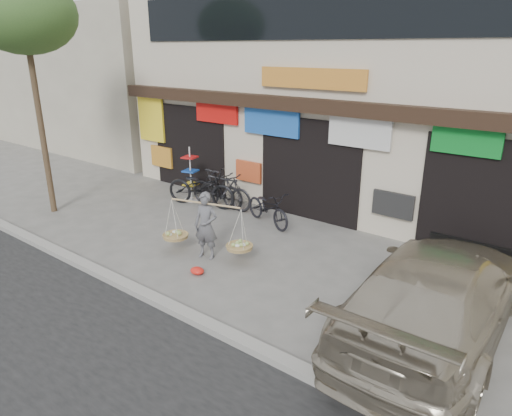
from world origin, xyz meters
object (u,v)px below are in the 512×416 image
Objects in this scene: street_vendor at (206,228)px; bike_3 at (225,191)px; street_tree at (24,15)px; bike_0 at (201,187)px; display_rack at (191,179)px; suv at (437,293)px; bike_1 at (217,189)px; bike_2 at (268,208)px.

street_vendor is 3.26m from bike_3.
street_tree is 6.23m from bike_0.
bike_0 is at bearing 104.08° from bike_3.
bike_3 is at bearing -84.49° from bike_0.
bike_3 is at bearing 40.36° from street_tree.
display_rack reaches higher than street_vendor.
bike_1 is at bearing -20.85° from suv.
street_vendor is 3.44m from bike_1.
suv reaches higher than street_vendor.
suv reaches higher than bike_3.
display_rack is at bearing -18.11° from suv.
street_tree is at bearing 2.36° from suv.
street_vendor is 0.40× the size of suv.
bike_1 is 7.49m from suv.
street_tree reaches higher than bike_3.
bike_1 is at bearing 102.68° from bike_2.
street_tree reaches higher than bike_2.
street_vendor is at bearing -157.96° from bike_2.
suv is at bearing -115.75° from bike_3.
street_vendor is 1.15× the size of bike_3.
suv is (6.75, -2.53, 0.21)m from bike_3.
bike_2 is at bearing 28.34° from street_tree.
display_rack is (-8.04, 2.46, -0.09)m from suv.
display_rack reaches higher than bike_2.
display_rack reaches higher than bike_3.
display_rack is at bearing 88.78° from bike_1.
street_vendor is 1.19× the size of bike_2.
display_rack is at bearing 59.93° from bike_0.
street_tree reaches higher than street_vendor.
suv is (10.47, 0.63, -4.42)m from street_tree.
bike_0 is at bearing -18.17° from suv.
bike_2 is at bearing -25.71° from suv.
bike_1 is 0.35× the size of suv.
bike_1 is 2.03m from bike_2.
bike_2 is (2.02, -0.23, -0.09)m from bike_1.
display_rack is (-3.14, 2.61, -0.02)m from street_vendor.
bike_2 is at bearing 77.30° from street_vendor.
bike_0 is 0.47m from bike_1.
bike_0 is at bearing 109.48° from bike_2.
street_tree reaches higher than bike_1.
bike_0 is at bearing 43.98° from street_tree.
bike_1 is 1.04× the size of bike_2.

